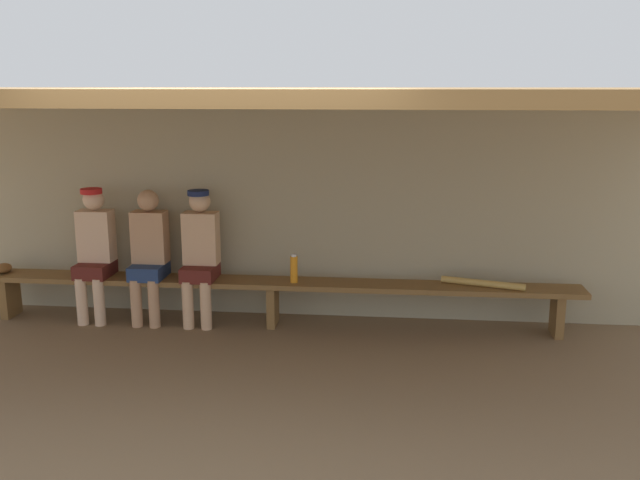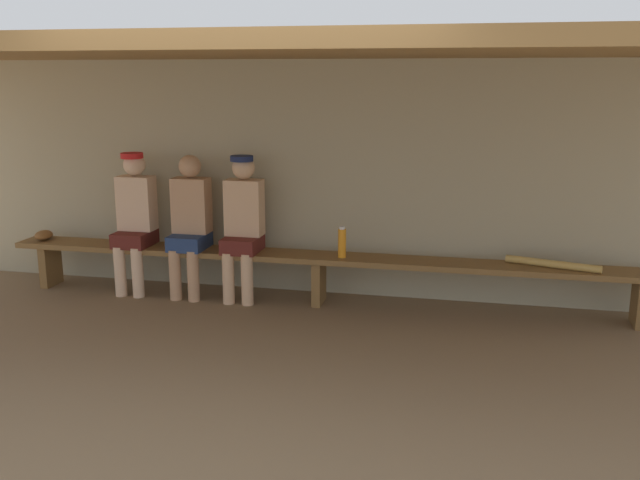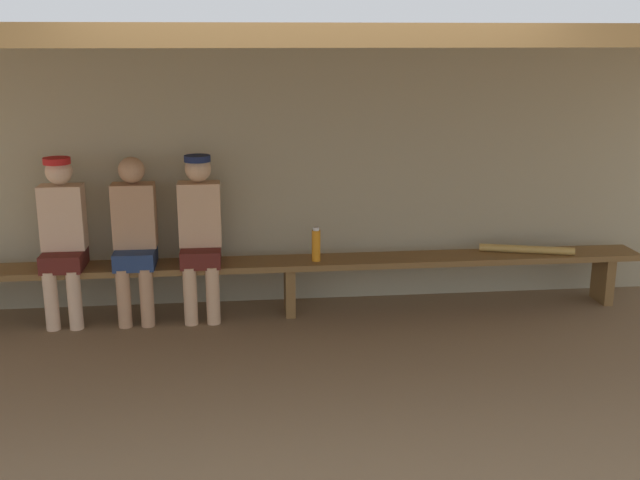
{
  "view_description": "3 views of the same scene",
  "coord_description": "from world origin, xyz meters",
  "px_view_note": "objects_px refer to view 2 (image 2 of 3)",
  "views": [
    {
      "loc": [
        1.14,
        -4.92,
        2.35
      ],
      "look_at": [
        0.5,
        1.26,
        0.95
      ],
      "focal_mm": 38.8,
      "sensor_mm": 36.0,
      "label": 1
    },
    {
      "loc": [
        1.36,
        -4.58,
        2.07
      ],
      "look_at": [
        0.1,
        1.12,
        0.7
      ],
      "focal_mm": 40.0,
      "sensor_mm": 36.0,
      "label": 2
    },
    {
      "loc": [
        -0.41,
        -4.54,
        2.25
      ],
      "look_at": [
        0.21,
        1.14,
        0.74
      ],
      "focal_mm": 43.09,
      "sensor_mm": 36.0,
      "label": 3
    }
  ],
  "objects_px": {
    "player_leftmost": "(135,216)",
    "baseball_glove_dark_brown": "(44,235)",
    "player_in_white": "(190,220)",
    "player_with_sunglasses": "(243,221)",
    "water_bottle_clear": "(342,243)",
    "bench": "(319,263)",
    "baseball_bat": "(553,264)"
  },
  "relations": [
    {
      "from": "player_leftmost",
      "to": "baseball_glove_dark_brown",
      "type": "height_order",
      "value": "player_leftmost"
    },
    {
      "from": "player_in_white",
      "to": "baseball_glove_dark_brown",
      "type": "distance_m",
      "value": 1.58
    },
    {
      "from": "player_leftmost",
      "to": "baseball_glove_dark_brown",
      "type": "xyz_separation_m",
      "value": [
        -1.0,
        0.01,
        -0.24
      ]
    },
    {
      "from": "player_with_sunglasses",
      "to": "water_bottle_clear",
      "type": "distance_m",
      "value": 0.95
    },
    {
      "from": "bench",
      "to": "water_bottle_clear",
      "type": "bearing_deg",
      "value": -9.1
    },
    {
      "from": "player_with_sunglasses",
      "to": "player_leftmost",
      "type": "distance_m",
      "value": 1.08
    },
    {
      "from": "baseball_glove_dark_brown",
      "to": "baseball_bat",
      "type": "relative_size",
      "value": 0.3
    },
    {
      "from": "player_in_white",
      "to": "baseball_glove_dark_brown",
      "type": "height_order",
      "value": "player_in_white"
    },
    {
      "from": "player_leftmost",
      "to": "bench",
      "type": "bearing_deg",
      "value": -0.11
    },
    {
      "from": "player_in_white",
      "to": "baseball_bat",
      "type": "relative_size",
      "value": 1.68
    },
    {
      "from": "player_in_white",
      "to": "baseball_glove_dark_brown",
      "type": "xyz_separation_m",
      "value": [
        -1.56,
        0.01,
        -0.22
      ]
    },
    {
      "from": "player_leftmost",
      "to": "baseball_bat",
      "type": "xyz_separation_m",
      "value": [
        3.84,
        -0.0,
        -0.25
      ]
    },
    {
      "from": "player_with_sunglasses",
      "to": "baseball_bat",
      "type": "xyz_separation_m",
      "value": [
        2.76,
        -0.0,
        -0.25
      ]
    },
    {
      "from": "bench",
      "to": "player_leftmost",
      "type": "bearing_deg",
      "value": 179.89
    },
    {
      "from": "player_leftmost",
      "to": "baseball_glove_dark_brown",
      "type": "bearing_deg",
      "value": 179.18
    },
    {
      "from": "baseball_glove_dark_brown",
      "to": "player_leftmost",
      "type": "bearing_deg",
      "value": -110.69
    },
    {
      "from": "bench",
      "to": "baseball_glove_dark_brown",
      "type": "bearing_deg",
      "value": 179.63
    },
    {
      "from": "bench",
      "to": "player_in_white",
      "type": "distance_m",
      "value": 1.29
    },
    {
      "from": "baseball_bat",
      "to": "player_with_sunglasses",
      "type": "bearing_deg",
      "value": -163.7
    },
    {
      "from": "baseball_glove_dark_brown",
      "to": "baseball_bat",
      "type": "xyz_separation_m",
      "value": [
        4.85,
        -0.02,
        -0.01
      ]
    },
    {
      "from": "bench",
      "to": "player_in_white",
      "type": "height_order",
      "value": "player_in_white"
    },
    {
      "from": "bench",
      "to": "player_leftmost",
      "type": "relative_size",
      "value": 4.46
    },
    {
      "from": "baseball_glove_dark_brown",
      "to": "player_with_sunglasses",
      "type": "bearing_deg",
      "value": -110.26
    },
    {
      "from": "player_in_white",
      "to": "player_leftmost",
      "type": "xyz_separation_m",
      "value": [
        -0.56,
        0.0,
        0.02
      ]
    },
    {
      "from": "player_with_sunglasses",
      "to": "water_bottle_clear",
      "type": "bearing_deg",
      "value": -2.36
    },
    {
      "from": "player_in_white",
      "to": "water_bottle_clear",
      "type": "height_order",
      "value": "player_in_white"
    },
    {
      "from": "bench",
      "to": "baseball_bat",
      "type": "xyz_separation_m",
      "value": [
        2.04,
        -0.0,
        0.11
      ]
    },
    {
      "from": "player_leftmost",
      "to": "baseball_glove_dark_brown",
      "type": "distance_m",
      "value": 1.03
    },
    {
      "from": "baseball_bat",
      "to": "water_bottle_clear",
      "type": "bearing_deg",
      "value": -162.51
    },
    {
      "from": "player_with_sunglasses",
      "to": "water_bottle_clear",
      "type": "xyz_separation_m",
      "value": [
        0.94,
        -0.04,
        -0.15
      ]
    },
    {
      "from": "bench",
      "to": "baseball_bat",
      "type": "relative_size",
      "value": 7.57
    },
    {
      "from": "water_bottle_clear",
      "to": "baseball_glove_dark_brown",
      "type": "distance_m",
      "value": 3.03
    }
  ]
}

